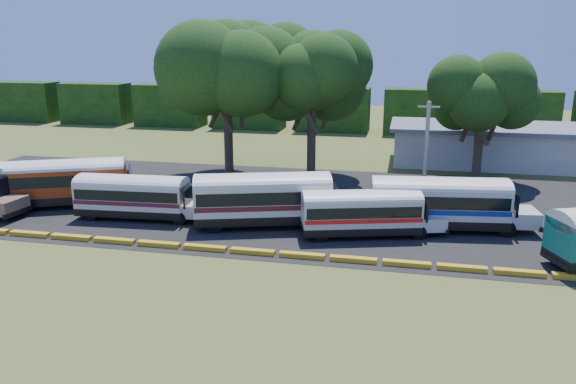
% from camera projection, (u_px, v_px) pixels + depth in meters
% --- Properties ---
extents(ground, '(160.00, 160.00, 0.00)m').
position_uv_depth(ground, '(223.00, 258.00, 32.82)').
color(ground, '#3F541C').
rests_on(ground, ground).
extents(asphalt_strip, '(64.00, 24.00, 0.02)m').
position_uv_depth(asphalt_strip, '(284.00, 203.00, 43.94)').
color(asphalt_strip, black).
rests_on(asphalt_strip, ground).
extents(curb, '(53.70, 0.45, 0.30)m').
position_uv_depth(curb, '(229.00, 250.00, 33.72)').
color(curb, yellow).
rests_on(curb, ground).
extents(terminal_building, '(19.00, 9.00, 4.00)m').
position_uv_depth(terminal_building, '(485.00, 144.00, 56.98)').
color(terminal_building, beige).
rests_on(terminal_building, ground).
extents(treeline_backdrop, '(130.00, 4.00, 6.00)m').
position_uv_depth(treeline_backdrop, '(333.00, 109.00, 77.31)').
color(treeline_backdrop, black).
rests_on(treeline_backdrop, ground).
extents(bus_red, '(11.14, 6.94, 3.62)m').
position_uv_depth(bus_red, '(68.00, 179.00, 42.63)').
color(bus_red, black).
rests_on(bus_red, ground).
extents(bus_cream_west, '(9.72, 2.96, 3.15)m').
position_uv_depth(bus_cream_west, '(135.00, 194.00, 39.64)').
color(bus_cream_west, black).
rests_on(bus_cream_west, ground).
extents(bus_cream_east, '(11.54, 5.97, 3.69)m').
position_uv_depth(bus_cream_east, '(266.00, 196.00, 37.99)').
color(bus_cream_east, black).
rests_on(bus_cream_east, ground).
extents(bus_white_red, '(9.57, 4.77, 3.06)m').
position_uv_depth(bus_white_red, '(364.00, 210.00, 36.12)').
color(bus_white_red, black).
rests_on(bus_white_red, ground).
extents(bus_white_blue, '(11.18, 4.04, 3.59)m').
position_uv_depth(bus_white_blue, '(442.00, 201.00, 37.22)').
color(bus_white_blue, black).
rests_on(bus_white_blue, ground).
extents(tree_west, '(10.25, 10.25, 14.08)m').
position_uv_depth(tree_west, '(226.00, 64.00, 48.99)').
color(tree_west, '#34261A').
rests_on(tree_west, ground).
extents(tree_center, '(9.54, 9.54, 13.18)m').
position_uv_depth(tree_center, '(312.00, 71.00, 49.45)').
color(tree_center, '#34261A').
rests_on(tree_center, ground).
extents(tree_east, '(7.47, 7.47, 10.40)m').
position_uv_depth(tree_east, '(483.00, 95.00, 49.59)').
color(tree_east, '#34261A').
rests_on(tree_east, ground).
extents(utility_pole, '(1.60, 0.30, 7.98)m').
position_uv_depth(utility_pole, '(426.00, 153.00, 42.10)').
color(utility_pole, gray).
rests_on(utility_pole, ground).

